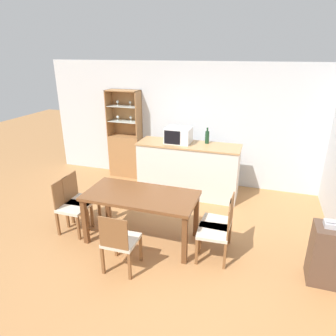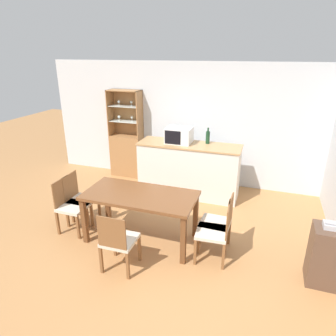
{
  "view_description": "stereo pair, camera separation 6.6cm",
  "coord_description": "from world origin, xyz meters",
  "px_view_note": "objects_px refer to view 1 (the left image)",
  "views": [
    {
      "loc": [
        1.33,
        -3.5,
        2.73
      ],
      "look_at": [
        -0.13,
        1.02,
        0.87
      ],
      "focal_mm": 32.0,
      "sensor_mm": 36.0,
      "label": 1
    },
    {
      "loc": [
        1.4,
        -3.48,
        2.73
      ],
      "look_at": [
        -0.13,
        1.02,
        0.87
      ],
      "focal_mm": 32.0,
      "sensor_mm": 36.0,
      "label": 2
    }
  ],
  "objects_px": {
    "display_cabinet": "(126,150)",
    "dining_chair_side_right_near": "(216,231)",
    "dining_chair_side_left_near": "(71,206)",
    "dining_table": "(141,200)",
    "dining_chair_side_left_far": "(80,200)",
    "wine_bottle": "(207,137)",
    "telephone": "(335,225)",
    "side_cabinet": "(331,255)",
    "dining_chair_side_right_far": "(219,222)",
    "microwave": "(178,135)",
    "dining_chair_head_near": "(120,241)"
  },
  "relations": [
    {
      "from": "dining_chair_side_right_far",
      "to": "side_cabinet",
      "type": "bearing_deg",
      "value": -98.2
    },
    {
      "from": "dining_table",
      "to": "microwave",
      "type": "xyz_separation_m",
      "value": [
        0.05,
        1.8,
        0.53
      ]
    },
    {
      "from": "dining_chair_side_right_far",
      "to": "microwave",
      "type": "distance_m",
      "value": 2.15
    },
    {
      "from": "dining_chair_side_left_near",
      "to": "telephone",
      "type": "relative_size",
      "value": 3.8
    },
    {
      "from": "dining_chair_head_near",
      "to": "dining_chair_side_right_far",
      "type": "height_order",
      "value": "same"
    },
    {
      "from": "wine_bottle",
      "to": "dining_chair_head_near",
      "type": "bearing_deg",
      "value": -102.59
    },
    {
      "from": "dining_chair_side_left_far",
      "to": "display_cabinet",
      "type": "bearing_deg",
      "value": -176.7
    },
    {
      "from": "side_cabinet",
      "to": "dining_chair_side_left_near",
      "type": "bearing_deg",
      "value": 179.83
    },
    {
      "from": "dining_chair_side_right_far",
      "to": "microwave",
      "type": "bearing_deg",
      "value": 35.15
    },
    {
      "from": "dining_chair_side_left_far",
      "to": "wine_bottle",
      "type": "distance_m",
      "value": 2.62
    },
    {
      "from": "dining_chair_head_near",
      "to": "dining_chair_side_left_far",
      "type": "xyz_separation_m",
      "value": [
        -1.15,
        0.85,
        0.0
      ]
    },
    {
      "from": "dining_chair_side_left_near",
      "to": "side_cabinet",
      "type": "bearing_deg",
      "value": 90.42
    },
    {
      "from": "dining_chair_side_right_far",
      "to": "dining_chair_side_right_near",
      "type": "bearing_deg",
      "value": -178.13
    },
    {
      "from": "side_cabinet",
      "to": "telephone",
      "type": "xyz_separation_m",
      "value": [
        -0.03,
        0.02,
        0.42
      ]
    },
    {
      "from": "dining_table",
      "to": "side_cabinet",
      "type": "height_order",
      "value": "side_cabinet"
    },
    {
      "from": "dining_chair_side_left_near",
      "to": "side_cabinet",
      "type": "distance_m",
      "value": 3.72
    },
    {
      "from": "microwave",
      "to": "side_cabinet",
      "type": "distance_m",
      "value": 3.28
    },
    {
      "from": "dining_chair_side_left_far",
      "to": "wine_bottle",
      "type": "xyz_separation_m",
      "value": [
        1.75,
        1.8,
        0.74
      ]
    },
    {
      "from": "dining_chair_side_left_near",
      "to": "dining_table",
      "type": "bearing_deg",
      "value": 96.59
    },
    {
      "from": "display_cabinet",
      "to": "wine_bottle",
      "type": "relative_size",
      "value": 6.31
    },
    {
      "from": "microwave",
      "to": "display_cabinet",
      "type": "bearing_deg",
      "value": 160.02
    },
    {
      "from": "telephone",
      "to": "dining_chair_side_right_far",
      "type": "bearing_deg",
      "value": 170.3
    },
    {
      "from": "wine_bottle",
      "to": "dining_table",
      "type": "bearing_deg",
      "value": -107.14
    },
    {
      "from": "wine_bottle",
      "to": "telephone",
      "type": "relative_size",
      "value": 1.36
    },
    {
      "from": "microwave",
      "to": "wine_bottle",
      "type": "height_order",
      "value": "wine_bottle"
    },
    {
      "from": "dining_chair_side_right_far",
      "to": "dining_table",
      "type": "bearing_deg",
      "value": 97.83
    },
    {
      "from": "dining_chair_side_right_far",
      "to": "dining_chair_side_left_far",
      "type": "height_order",
      "value": "same"
    },
    {
      "from": "dining_chair_side_right_near",
      "to": "telephone",
      "type": "height_order",
      "value": "telephone"
    },
    {
      "from": "dining_chair_side_left_near",
      "to": "wine_bottle",
      "type": "height_order",
      "value": "wine_bottle"
    },
    {
      "from": "dining_table",
      "to": "dining_chair_side_right_near",
      "type": "height_order",
      "value": "dining_chair_side_right_near"
    },
    {
      "from": "dining_table",
      "to": "wine_bottle",
      "type": "relative_size",
      "value": 5.34
    },
    {
      "from": "dining_chair_side_left_near",
      "to": "dining_chair_side_right_near",
      "type": "height_order",
      "value": "same"
    },
    {
      "from": "dining_chair_head_near",
      "to": "dining_chair_side_left_far",
      "type": "height_order",
      "value": "same"
    },
    {
      "from": "side_cabinet",
      "to": "microwave",
      "type": "bearing_deg",
      "value": 142.53
    },
    {
      "from": "dining_chair_side_right_near",
      "to": "microwave",
      "type": "xyz_separation_m",
      "value": [
        -1.1,
        1.92,
        0.77
      ]
    },
    {
      "from": "dining_chair_head_near",
      "to": "dining_chair_side_left_near",
      "type": "xyz_separation_m",
      "value": [
        -1.15,
        0.61,
        0.0
      ]
    },
    {
      "from": "dining_chair_head_near",
      "to": "side_cabinet",
      "type": "relative_size",
      "value": 1.12
    },
    {
      "from": "telephone",
      "to": "side_cabinet",
      "type": "bearing_deg",
      "value": -24.93
    },
    {
      "from": "dining_table",
      "to": "dining_chair_side_left_far",
      "type": "distance_m",
      "value": 1.18
    },
    {
      "from": "dining_table",
      "to": "microwave",
      "type": "distance_m",
      "value": 1.88
    },
    {
      "from": "dining_chair_side_right_near",
      "to": "dining_chair_side_right_far",
      "type": "bearing_deg",
      "value": -3.72
    },
    {
      "from": "dining_chair_head_near",
      "to": "side_cabinet",
      "type": "bearing_deg",
      "value": 11.96
    },
    {
      "from": "dining_chair_side_left_near",
      "to": "dining_chair_side_right_near",
      "type": "distance_m",
      "value": 2.3
    },
    {
      "from": "dining_chair_head_near",
      "to": "dining_chair_side_right_far",
      "type": "bearing_deg",
      "value": 35.28
    },
    {
      "from": "dining_chair_side_right_near",
      "to": "dining_table",
      "type": "bearing_deg",
      "value": 80.43
    },
    {
      "from": "display_cabinet",
      "to": "dining_chair_head_near",
      "type": "relative_size",
      "value": 2.25
    },
    {
      "from": "side_cabinet",
      "to": "telephone",
      "type": "distance_m",
      "value": 0.42
    },
    {
      "from": "display_cabinet",
      "to": "dining_chair_side_right_far",
      "type": "height_order",
      "value": "display_cabinet"
    },
    {
      "from": "dining_chair_side_left_far",
      "to": "wine_bottle",
      "type": "bearing_deg",
      "value": 134.27
    },
    {
      "from": "display_cabinet",
      "to": "dining_chair_side_right_near",
      "type": "height_order",
      "value": "display_cabinet"
    }
  ]
}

